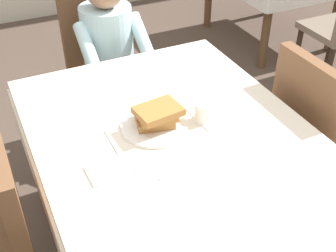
# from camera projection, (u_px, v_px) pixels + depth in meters

# --- Properties ---
(dining_table_main) EXTENTS (1.12, 1.52, 0.74)m
(dining_table_main) POSITION_uv_depth(u_px,v_px,m) (177.00, 155.00, 1.80)
(dining_table_main) COLOR silver
(dining_table_main) RESTS_ON ground
(chair_diner) EXTENTS (0.44, 0.45, 0.93)m
(chair_diner) POSITION_uv_depth(u_px,v_px,m) (104.00, 58.00, 2.75)
(chair_diner) COLOR brown
(chair_diner) RESTS_ON ground
(diner_person) EXTENTS (0.40, 0.43, 1.12)m
(diner_person) POSITION_uv_depth(u_px,v_px,m) (110.00, 48.00, 2.55)
(diner_person) COLOR silver
(diner_person) RESTS_ON ground
(chair_right_side) EXTENTS (0.45, 0.44, 0.93)m
(chair_right_side) POSITION_uv_depth(u_px,v_px,m) (317.00, 130.00, 2.14)
(chair_right_side) COLOR brown
(chair_right_side) RESTS_ON ground
(plate_breakfast) EXTENTS (0.28, 0.28, 0.02)m
(plate_breakfast) POSITION_uv_depth(u_px,v_px,m) (154.00, 127.00, 1.80)
(plate_breakfast) COLOR white
(plate_breakfast) RESTS_ON dining_table_main
(breakfast_stack) EXTENTS (0.19, 0.18, 0.09)m
(breakfast_stack) POSITION_uv_depth(u_px,v_px,m) (156.00, 115.00, 1.78)
(breakfast_stack) COLOR #A36B33
(breakfast_stack) RESTS_ON plate_breakfast
(cup_coffee) EXTENTS (0.11, 0.08, 0.08)m
(cup_coffee) POSITION_uv_depth(u_px,v_px,m) (204.00, 112.00, 1.83)
(cup_coffee) COLOR white
(cup_coffee) RESTS_ON dining_table_main
(fork_left_of_plate) EXTENTS (0.01, 0.18, 0.00)m
(fork_left_of_plate) POSITION_uv_depth(u_px,v_px,m) (113.00, 143.00, 1.72)
(fork_left_of_plate) COLOR silver
(fork_left_of_plate) RESTS_ON dining_table_main
(knife_right_of_plate) EXTENTS (0.02, 0.20, 0.00)m
(knife_right_of_plate) POSITION_uv_depth(u_px,v_px,m) (197.00, 119.00, 1.86)
(knife_right_of_plate) COLOR silver
(knife_right_of_plate) RESTS_ON dining_table_main
(spoon_near_edge) EXTENTS (0.15, 0.02, 0.00)m
(spoon_near_edge) POSITION_uv_depth(u_px,v_px,m) (177.00, 172.00, 1.59)
(spoon_near_edge) COLOR silver
(spoon_near_edge) RESTS_ON dining_table_main
(napkin_folded) EXTENTS (0.17, 0.12, 0.01)m
(napkin_folded) POSITION_uv_depth(u_px,v_px,m) (111.00, 170.00, 1.60)
(napkin_folded) COLOR white
(napkin_folded) RESTS_ON dining_table_main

